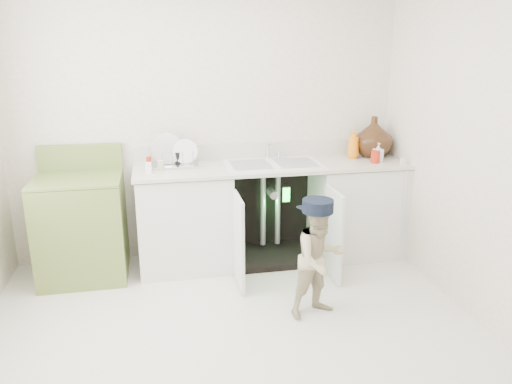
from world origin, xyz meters
TOP-DOWN VIEW (x-y plane):
  - ground at (0.00, 0.00)m, footprint 3.50×3.50m
  - room_shell at (0.00, 0.00)m, footprint 6.00×5.50m
  - counter_run at (0.60, 1.21)m, footprint 2.44×1.02m
  - avocado_stove at (-1.12, 1.18)m, footprint 0.71×0.65m
  - repair_worker at (0.65, 0.16)m, footprint 0.50×0.93m

SIDE VIEW (x-z plane):
  - ground at x=0.00m, z-range 0.00..0.00m
  - repair_worker at x=0.65m, z-range 0.01..0.89m
  - avocado_stove at x=-1.12m, z-range -0.10..1.00m
  - counter_run at x=0.60m, z-range -0.15..1.12m
  - room_shell at x=0.00m, z-range 0.62..1.88m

